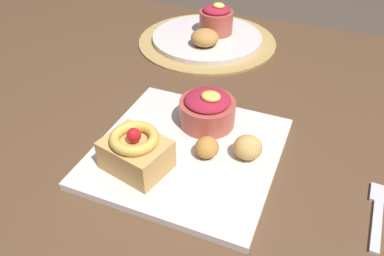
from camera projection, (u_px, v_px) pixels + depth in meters
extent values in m
cube|color=brown|center=(206.00, 124.00, 0.72)|extent=(1.60, 0.98, 0.04)
cylinder|color=brown|center=(67.00, 97.00, 1.45)|extent=(0.07, 0.07, 0.69)
cylinder|color=#AD894C|center=(207.00, 41.00, 0.95)|extent=(0.34, 0.34, 0.00)
cube|color=silver|center=(187.00, 152.00, 0.62)|extent=(0.28, 0.28, 0.01)
cube|color=tan|center=(136.00, 155.00, 0.57)|extent=(0.11, 0.09, 0.05)
torus|color=#E5BC4C|center=(134.00, 138.00, 0.55)|extent=(0.09, 0.09, 0.02)
sphere|color=red|center=(134.00, 135.00, 0.54)|extent=(0.02, 0.02, 0.02)
cylinder|color=#B24C3D|center=(207.00, 113.00, 0.66)|extent=(0.10, 0.10, 0.04)
ellipsoid|color=#A31E33|center=(208.00, 100.00, 0.64)|extent=(0.08, 0.08, 0.02)
ellipsoid|color=#E5CC56|center=(211.00, 96.00, 0.63)|extent=(0.03, 0.03, 0.01)
ellipsoid|color=tan|center=(248.00, 147.00, 0.59)|extent=(0.04, 0.04, 0.04)
ellipsoid|color=#BC7F38|center=(207.00, 147.00, 0.59)|extent=(0.04, 0.04, 0.03)
cylinder|color=silver|center=(207.00, 38.00, 0.94)|extent=(0.27, 0.27, 0.01)
cylinder|color=#B24C3D|center=(216.00, 22.00, 0.94)|extent=(0.08, 0.08, 0.05)
ellipsoid|color=#A31E33|center=(217.00, 10.00, 0.92)|extent=(0.07, 0.07, 0.02)
ellipsoid|color=#EAD666|center=(219.00, 6.00, 0.91)|extent=(0.03, 0.02, 0.01)
ellipsoid|color=#B77F3D|center=(205.00, 38.00, 0.89)|extent=(0.07, 0.07, 0.04)
cube|color=silver|center=(377.00, 226.00, 0.51)|extent=(0.02, 0.09, 0.00)
cube|color=silver|center=(379.00, 194.00, 0.55)|extent=(0.03, 0.04, 0.00)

